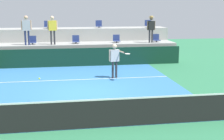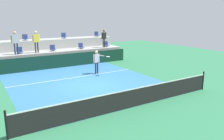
{
  "view_description": "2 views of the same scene",
  "coord_description": "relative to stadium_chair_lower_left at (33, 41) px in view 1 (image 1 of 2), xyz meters",
  "views": [
    {
      "loc": [
        -0.85,
        -12.84,
        3.64
      ],
      "look_at": [
        1.2,
        -0.11,
        0.97
      ],
      "focal_mm": 50.11,
      "sensor_mm": 36.0,
      "label": 1
    },
    {
      "loc": [
        -5.89,
        -11.87,
        4.12
      ],
      "look_at": [
        1.26,
        -0.41,
        0.93
      ],
      "focal_mm": 36.39,
      "sensor_mm": 36.0,
      "label": 2
    }
  ],
  "objects": [
    {
      "name": "stadium_chair_lower_center",
      "position": [
        2.7,
        0.0,
        0.0
      ],
      "size": [
        0.44,
        0.4,
        0.52
      ],
      "color": "#2D2D33",
      "rests_on": "seating_tier_lower"
    },
    {
      "name": "spectator_in_white",
      "position": [
        1.26,
        -0.38,
        0.86
      ],
      "size": [
        0.61,
        0.26,
        1.77
      ],
      "color": "#2D2D33",
      "rests_on": "seating_tier_lower"
    },
    {
      "name": "tennis_player",
      "position": [
        4.43,
        -4.75,
        -0.39
      ],
      "size": [
        0.96,
        1.16,
        1.74
      ],
      "color": "#2D2D33",
      "rests_on": "ground_plane"
    },
    {
      "name": "spectator_leaning_on_rail",
      "position": [
        -0.29,
        -0.38,
        0.88
      ],
      "size": [
        0.62,
        0.25,
        1.79
      ],
      "color": "navy",
      "rests_on": "seating_tier_lower"
    },
    {
      "name": "stadium_chair_upper_right",
      "position": [
        4.4,
        1.8,
        0.85
      ],
      "size": [
        0.44,
        0.4,
        0.52
      ],
      "color": "#2D2D33",
      "rests_on": "seating_tier_upper"
    },
    {
      "name": "stadium_chair_lower_right",
      "position": [
        5.34,
        0.0,
        0.0
      ],
      "size": [
        0.44,
        0.4,
        0.52
      ],
      "color": "#2D2D33",
      "rests_on": "seating_tier_lower"
    },
    {
      "name": "stadium_chair_lower_left",
      "position": [
        0.0,
        0.0,
        0.0
      ],
      "size": [
        0.44,
        0.4,
        0.52
      ],
      "color": "#2D2D33",
      "rests_on": "seating_tier_lower"
    },
    {
      "name": "stadium_chair_upper_left",
      "position": [
        0.87,
        1.8,
        0.85
      ],
      "size": [
        0.44,
        0.4,
        0.52
      ],
      "color": "#2D2D33",
      "rests_on": "seating_tier_upper"
    },
    {
      "name": "seating_tier_lower",
      "position": [
        2.66,
        0.07,
        -0.84
      ],
      "size": [
        13.0,
        1.8,
        1.25
      ],
      "primitive_type": "cube",
      "color": "#9E9E99",
      "rests_on": "ground_plane"
    },
    {
      "name": "tennis_ball",
      "position": [
        0.93,
        -8.37,
        -0.52
      ],
      "size": [
        0.07,
        0.07,
        0.07
      ],
      "color": "#CCE033"
    },
    {
      "name": "sponsor_backboard",
      "position": [
        2.66,
        -1.23,
        -0.91
      ],
      "size": [
        13.0,
        0.16,
        1.1
      ],
      "primitive_type": "cube",
      "color": "#0F3323",
      "rests_on": "ground_plane"
    },
    {
      "name": "ground_plane",
      "position": [
        2.66,
        -7.23,
        -1.46
      ],
      "size": [
        40.0,
        40.0,
        0.0
      ],
      "primitive_type": "plane",
      "color": "#2D754C"
    },
    {
      "name": "stadium_chair_upper_far_right",
      "position": [
        7.95,
        1.8,
        0.85
      ],
      "size": [
        0.44,
        0.4,
        0.52
      ],
      "color": "#2D2D33",
      "rests_on": "seating_tier_upper"
    },
    {
      "name": "court_inner_paint",
      "position": [
        2.66,
        -6.23,
        -1.46
      ],
      "size": [
        9.0,
        10.0,
        0.01
      ],
      "primitive_type": "cube",
      "color": "teal",
      "rests_on": "ground_plane"
    },
    {
      "name": "spectator_with_hat",
      "position": [
        7.55,
        -0.38,
        0.85
      ],
      "size": [
        0.59,
        0.46,
        1.73
      ],
      "color": "#2D2D33",
      "rests_on": "seating_tier_lower"
    },
    {
      "name": "tennis_net",
      "position": [
        2.66,
        -11.23,
        -0.97
      ],
      "size": [
        10.48,
        0.08,
        1.07
      ],
      "color": "black",
      "rests_on": "ground_plane"
    },
    {
      "name": "seating_tier_upper",
      "position": [
        2.66,
        1.87,
        -0.41
      ],
      "size": [
        13.0,
        1.8,
        2.1
      ],
      "primitive_type": "cube",
      "color": "#9E9E99",
      "rests_on": "ground_plane"
    },
    {
      "name": "stadium_chair_lower_far_right",
      "position": [
        8.03,
        0.0,
        0.0
      ],
      "size": [
        0.44,
        0.4,
        0.52
      ],
      "color": "#2D2D33",
      "rests_on": "seating_tier_lower"
    },
    {
      "name": "court_service_line",
      "position": [
        2.66,
        -4.83,
        -1.46
      ],
      "size": [
        9.0,
        0.06,
        0.0
      ],
      "primitive_type": "cube",
      "color": "white",
      "rests_on": "ground_plane"
    }
  ]
}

